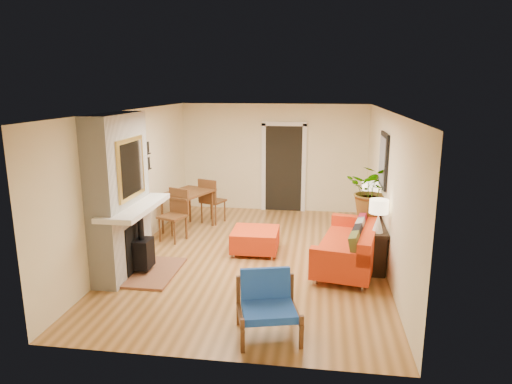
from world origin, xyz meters
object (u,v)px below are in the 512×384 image
Objects in this scene: houseplant at (372,191)px; blue_chair at (267,301)px; dining_table at (191,200)px; ottoman at (255,239)px; console_table at (372,227)px; lamp_near at (379,212)px; lamp_far at (370,192)px; sofa at (353,245)px.

blue_chair is at bearing -117.18° from houseplant.
houseplant is (3.62, -0.91, 0.53)m from dining_table.
ottoman is 0.46× the size of console_table.
houseplant is (1.53, 2.97, 0.78)m from blue_chair.
blue_chair is 0.48× the size of console_table.
lamp_near is 1.42m from lamp_far.
dining_table is at bearing 144.34° from ottoman.
sofa is 1.33m from lamp_far.
sofa is 0.56m from console_table.
lamp_far is at bearing 17.33° from ottoman.
lamp_near is at bearing -90.00° from console_table.
sofa is 4.18× the size of lamp_far.
lamp_far is at bearing 90.00° from console_table.
console_table is 0.84m from lamp_far.
ottoman is at bearing 101.22° from blue_chair.
houseplant reaches higher than ottoman.
console_table is 0.66m from houseplant.
console_table is (3.63, -1.14, -0.09)m from dining_table.
blue_chair is (-1.20, -2.35, 0.05)m from sofa.
dining_table is 2.06× the size of houseplant.
blue_chair is at bearing -61.73° from dining_table.
ottoman is at bearing 159.84° from lamp_near.
lamp_near is (1.54, 2.02, 0.65)m from blue_chair.
blue_chair reaches higher than console_table.
sofa is 2.52× the size of blue_chair.
lamp_near is (0.34, -0.34, 0.70)m from sofa.
dining_table is at bearing 172.91° from lamp_far.
dining_table is at bearing 154.99° from sofa.
houseplant is at bearing 62.05° from sofa.
dining_table is at bearing 165.83° from houseplant.
lamp_near is 0.97m from houseplant.
lamp_near is at bearing -89.40° from houseplant.
dining_table reaches higher than blue_chair.
lamp_near reaches higher than ottoman.
dining_table is (-3.29, 1.53, 0.30)m from sofa.
lamp_far reaches higher than ottoman.
ottoman is 1.56× the size of lamp_near.
ottoman is 2.29m from houseplant.
lamp_near is at bearing -90.00° from lamp_far.
lamp_near is 0.58× the size of houseplant.
lamp_far is (0.00, 0.68, 0.49)m from console_table.
console_table is (1.54, 2.75, 0.16)m from blue_chair.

